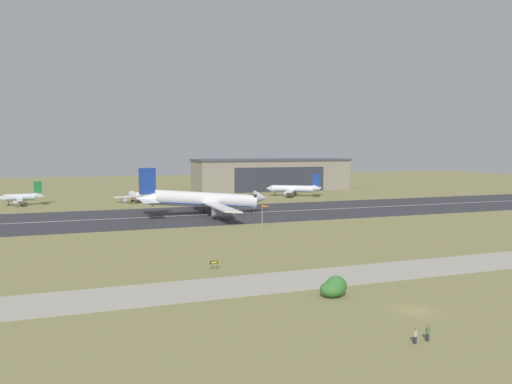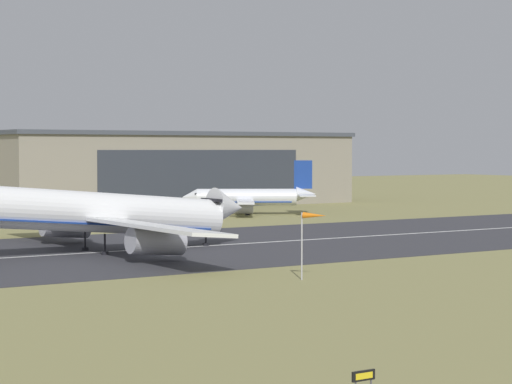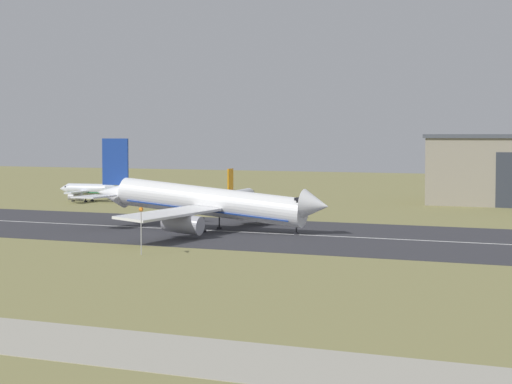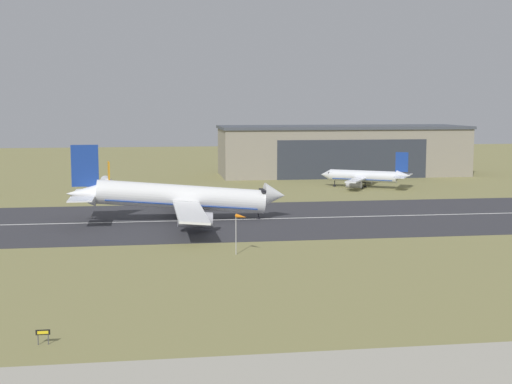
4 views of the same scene
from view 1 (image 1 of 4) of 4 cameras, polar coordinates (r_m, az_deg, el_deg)
ground_plane at (r=116.19m, az=1.88°, el=-5.75°), size 608.82×608.82×0.00m
runway_strip at (r=165.23m, az=-4.77°, el=-2.56°), size 368.82×47.64×0.06m
runway_centreline at (r=165.22m, az=-4.77°, el=-2.55°), size 331.94×0.70×0.01m
taxiway_road at (r=87.38m, az=9.85°, el=-9.39°), size 276.61×11.82×0.05m
hangar_building at (r=263.53m, az=1.75°, el=2.04°), size 81.67×26.27×16.35m
airplane_landing at (r=163.86m, az=-5.83°, el=-0.96°), size 44.38×55.34×15.63m
airplane_parked_west at (r=228.72m, az=4.29°, el=0.34°), size 25.72×23.79×10.38m
airplane_parked_centre at (r=211.36m, az=-25.27°, el=-0.58°), size 16.40×18.83×9.04m
airplane_parked_east at (r=207.82m, az=-13.64°, el=-0.41°), size 17.13×17.90×9.03m
shrub_clump at (r=74.90m, az=8.91°, el=-10.76°), size 4.13×3.04×3.08m
windsock_pole at (r=133.26m, az=1.11°, el=-1.83°), size 1.81×2.25×6.54m
runway_sign at (r=90.64m, az=-4.83°, el=-8.10°), size 1.40×0.14×1.52m
spectator_left at (r=60.12m, az=17.72°, el=-15.39°), size 0.40×0.24×1.72m
spectator_right at (r=61.29m, az=19.02°, el=-14.98°), size 0.40×0.24×1.80m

